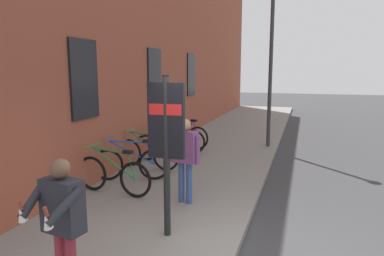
# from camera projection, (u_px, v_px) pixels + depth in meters

# --- Properties ---
(ground) EXTENTS (60.00, 60.00, 0.00)m
(ground) POSITION_uv_depth(u_px,v_px,m) (310.00, 163.00, 9.92)
(ground) COLOR #38383A
(sidewalk_pavement) EXTENTS (24.00, 3.50, 0.12)m
(sidewalk_pavement) POSITION_uv_depth(u_px,v_px,m) (228.00, 141.00, 12.62)
(sidewalk_pavement) COLOR gray
(sidewalk_pavement) RESTS_ON ground
(station_facade) EXTENTS (22.00, 0.65, 8.25)m
(station_facade) POSITION_uv_depth(u_px,v_px,m) (183.00, 29.00, 13.51)
(station_facade) COLOR brown
(station_facade) RESTS_ON ground
(bicycle_under_window) EXTENTS (0.48, 1.77, 0.97)m
(bicycle_under_window) POSITION_uv_depth(u_px,v_px,m) (113.00, 175.00, 7.07)
(bicycle_under_window) COLOR black
(bicycle_under_window) RESTS_ON sidewalk_pavement
(bicycle_by_door) EXTENTS (0.72, 1.69, 0.97)m
(bicycle_by_door) POSITION_uv_depth(u_px,v_px,m) (131.00, 163.00, 7.96)
(bicycle_by_door) COLOR black
(bicycle_by_door) RESTS_ON sidewalk_pavement
(bicycle_beside_lamp) EXTENTS (0.48, 1.77, 0.97)m
(bicycle_beside_lamp) POSITION_uv_depth(u_px,v_px,m) (147.00, 153.00, 8.89)
(bicycle_beside_lamp) COLOR black
(bicycle_beside_lamp) RESTS_ON sidewalk_pavement
(bicycle_leaning_wall) EXTENTS (0.58, 1.74, 0.97)m
(bicycle_leaning_wall) POSITION_uv_depth(u_px,v_px,m) (166.00, 147.00, 9.66)
(bicycle_leaning_wall) COLOR black
(bicycle_leaning_wall) RESTS_ON sidewalk_pavement
(bicycle_mid_rack) EXTENTS (0.48, 1.76, 0.97)m
(bicycle_mid_rack) POSITION_uv_depth(u_px,v_px,m) (176.00, 140.00, 10.53)
(bicycle_mid_rack) COLOR black
(bicycle_mid_rack) RESTS_ON sidewalk_pavement
(bicycle_far_end) EXTENTS (0.54, 1.75, 0.97)m
(bicycle_far_end) POSITION_uv_depth(u_px,v_px,m) (184.00, 135.00, 11.30)
(bicycle_far_end) COLOR black
(bicycle_far_end) RESTS_ON sidewalk_pavement
(transit_info_sign) EXTENTS (0.10, 0.55, 2.40)m
(transit_info_sign) POSITION_uv_depth(u_px,v_px,m) (166.00, 131.00, 5.11)
(transit_info_sign) COLOR black
(transit_info_sign) RESTS_ON sidewalk_pavement
(pedestrian_near_bus) EXTENTS (0.31, 0.60, 1.59)m
(pedestrian_near_bus) POSITION_uv_depth(u_px,v_px,m) (185.00, 152.00, 6.51)
(pedestrian_near_bus) COLOR #334C8C
(pedestrian_near_bus) RESTS_ON sidewalk_pavement
(tourist_with_hotdogs) EXTENTS (0.60, 0.60, 1.58)m
(tourist_with_hotdogs) POSITION_uv_depth(u_px,v_px,m) (61.00, 215.00, 3.70)
(tourist_with_hotdogs) COLOR maroon
(tourist_with_hotdogs) RESTS_ON sidewalk_pavement
(street_lamp) EXTENTS (0.28, 0.28, 5.51)m
(street_lamp) POSITION_uv_depth(u_px,v_px,m) (271.00, 45.00, 11.02)
(street_lamp) COLOR #333338
(street_lamp) RESTS_ON sidewalk_pavement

